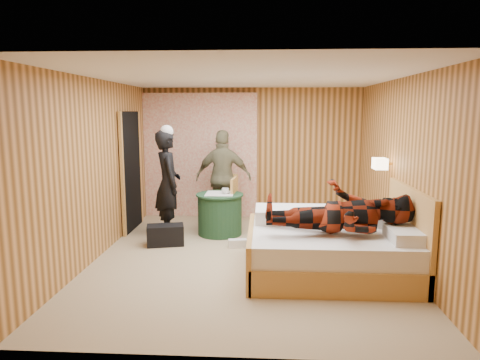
# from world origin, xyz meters

# --- Properties ---
(floor) EXTENTS (4.20, 5.00, 0.01)m
(floor) POSITION_xyz_m (0.00, 0.00, 0.00)
(floor) COLOR tan
(floor) RESTS_ON ground
(ceiling) EXTENTS (4.20, 5.00, 0.01)m
(ceiling) POSITION_xyz_m (0.00, 0.00, 2.50)
(ceiling) COLOR white
(ceiling) RESTS_ON wall_back
(wall_back) EXTENTS (4.20, 0.02, 2.50)m
(wall_back) POSITION_xyz_m (0.00, 2.50, 1.25)
(wall_back) COLOR tan
(wall_back) RESTS_ON floor
(wall_left) EXTENTS (0.02, 5.00, 2.50)m
(wall_left) POSITION_xyz_m (-2.10, 0.00, 1.25)
(wall_left) COLOR tan
(wall_left) RESTS_ON floor
(wall_right) EXTENTS (0.02, 5.00, 2.50)m
(wall_right) POSITION_xyz_m (2.10, 0.00, 1.25)
(wall_right) COLOR tan
(wall_right) RESTS_ON floor
(curtain) EXTENTS (2.20, 0.08, 2.40)m
(curtain) POSITION_xyz_m (-1.00, 2.43, 1.20)
(curtain) COLOR silver
(curtain) RESTS_ON floor
(doorway) EXTENTS (0.06, 0.90, 2.05)m
(doorway) POSITION_xyz_m (-2.06, 1.40, 1.02)
(doorway) COLOR black
(doorway) RESTS_ON floor
(wall_lamp) EXTENTS (0.26, 0.24, 0.16)m
(wall_lamp) POSITION_xyz_m (1.92, 0.45, 1.30)
(wall_lamp) COLOR gold
(wall_lamp) RESTS_ON wall_right
(bed) EXTENTS (2.07, 1.63, 1.12)m
(bed) POSITION_xyz_m (1.12, -0.49, 0.32)
(bed) COLOR tan
(bed) RESTS_ON floor
(nightstand) EXTENTS (0.43, 0.59, 0.56)m
(nightstand) POSITION_xyz_m (1.88, 0.75, 0.29)
(nightstand) COLOR tan
(nightstand) RESTS_ON floor
(round_table) EXTENTS (0.79, 0.79, 0.70)m
(round_table) POSITION_xyz_m (-0.49, 1.16, 0.35)
(round_table) COLOR #204524
(round_table) RESTS_ON floor
(chair_far) EXTENTS (0.53, 0.53, 0.93)m
(chair_far) POSITION_xyz_m (-0.47, 1.79, 0.54)
(chair_far) COLOR tan
(chair_far) RESTS_ON floor
(chair_near) EXTENTS (0.47, 0.47, 0.94)m
(chair_near) POSITION_xyz_m (-0.37, 1.30, 0.55)
(chair_near) COLOR tan
(chair_near) RESTS_ON floor
(duffel_bag) EXTENTS (0.61, 0.42, 0.32)m
(duffel_bag) POSITION_xyz_m (-1.27, 0.51, 0.16)
(duffel_bag) COLOR black
(duffel_bag) RESTS_ON floor
(sneaker_left) EXTENTS (0.29, 0.15, 0.12)m
(sneaker_left) POSITION_xyz_m (-0.15, 0.46, 0.06)
(sneaker_left) COLOR silver
(sneaker_left) RESTS_ON floor
(sneaker_right) EXTENTS (0.26, 0.19, 0.11)m
(sneaker_right) POSITION_xyz_m (-0.52, 1.02, 0.05)
(sneaker_right) COLOR silver
(sneaker_right) RESTS_ON floor
(woman_standing) EXTENTS (0.64, 0.75, 1.75)m
(woman_standing) POSITION_xyz_m (-1.33, 1.01, 0.88)
(woman_standing) COLOR black
(woman_standing) RESTS_ON floor
(man_at_table) EXTENTS (1.04, 0.50, 1.72)m
(man_at_table) POSITION_xyz_m (-0.49, 1.82, 0.86)
(man_at_table) COLOR #716B4B
(man_at_table) RESTS_ON floor
(man_on_bed) EXTENTS (0.86, 0.67, 1.77)m
(man_on_bed) POSITION_xyz_m (1.15, -0.72, 0.99)
(man_on_bed) COLOR maroon
(man_on_bed) RESTS_ON bed
(book_lower) EXTENTS (0.20, 0.25, 0.02)m
(book_lower) POSITION_xyz_m (1.88, 0.70, 0.58)
(book_lower) COLOR silver
(book_lower) RESTS_ON nightstand
(book_upper) EXTENTS (0.20, 0.25, 0.02)m
(book_upper) POSITION_xyz_m (1.88, 0.70, 0.60)
(book_upper) COLOR silver
(book_upper) RESTS_ON nightstand
(cup_nightstand) EXTENTS (0.11, 0.11, 0.09)m
(cup_nightstand) POSITION_xyz_m (1.88, 0.88, 0.61)
(cup_nightstand) COLOR silver
(cup_nightstand) RESTS_ON nightstand
(cup_table) EXTENTS (0.13, 0.13, 0.10)m
(cup_table) POSITION_xyz_m (-0.39, 1.11, 0.75)
(cup_table) COLOR silver
(cup_table) RESTS_ON round_table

